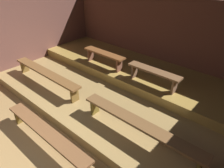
# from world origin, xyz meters

# --- Properties ---
(ground) EXTENTS (7.02, 5.97, 0.08)m
(ground) POSITION_xyz_m (0.00, 2.59, -0.04)
(ground) COLOR olive
(wall_back) EXTENTS (7.02, 0.06, 2.28)m
(wall_back) POSITION_xyz_m (0.00, 5.20, 1.14)
(wall_back) COLOR brown
(wall_back) RESTS_ON ground
(wall_left) EXTENTS (0.06, 5.97, 2.28)m
(wall_left) POSITION_xyz_m (-3.14, 2.59, 1.14)
(wall_left) COLOR brown
(wall_left) RESTS_ON ground
(platform_lower) EXTENTS (6.22, 3.59, 0.23)m
(platform_lower) POSITION_xyz_m (0.00, 3.38, 0.11)
(platform_lower) COLOR #9B7C49
(platform_lower) RESTS_ON ground
(platform_middle) EXTENTS (6.22, 1.77, 0.23)m
(platform_middle) POSITION_xyz_m (0.00, 4.29, 0.34)
(platform_middle) COLOR olive
(platform_middle) RESTS_ON platform_lower
(bench_floor_center) EXTENTS (2.30, 0.26, 0.39)m
(bench_floor_center) POSITION_xyz_m (0.15, 1.18, 0.33)
(bench_floor_center) COLOR brown
(bench_floor_center) RESTS_ON ground
(bench_lower_left) EXTENTS (2.48, 0.26, 0.39)m
(bench_lower_left) POSITION_xyz_m (-1.45, 2.27, 0.56)
(bench_lower_left) COLOR brown
(bench_lower_left) RESTS_ON platform_lower
(bench_lower_right) EXTENTS (2.48, 0.26, 0.39)m
(bench_lower_right) POSITION_xyz_m (1.45, 2.27, 0.56)
(bench_lower_right) COLOR brown
(bench_lower_right) RESTS_ON platform_lower
(bench_middle_left) EXTENTS (1.35, 0.26, 0.39)m
(bench_middle_left) POSITION_xyz_m (-0.81, 3.77, 0.76)
(bench_middle_left) COLOR brown
(bench_middle_left) RESTS_ON platform_middle
(bench_middle_right) EXTENTS (1.35, 0.26, 0.39)m
(bench_middle_right) POSITION_xyz_m (0.81, 3.77, 0.76)
(bench_middle_right) COLOR brown
(bench_middle_right) RESTS_ON platform_middle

